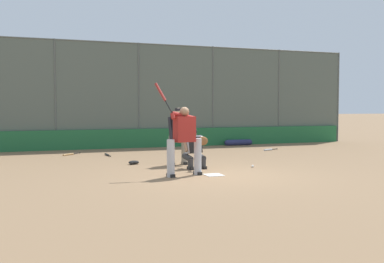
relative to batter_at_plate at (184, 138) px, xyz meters
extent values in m
plane|color=#846647|center=(-0.74, 0.15, -0.94)|extent=(160.00, 160.00, 0.00)
cube|color=white|center=(-0.74, 0.15, -0.93)|extent=(0.43, 0.43, 0.01)
cylinder|color=#515651|center=(-10.81, -8.03, 1.26)|extent=(0.08, 0.08, 4.38)
cylinder|color=#515651|center=(-7.45, -8.03, 1.26)|extent=(0.08, 0.08, 4.38)
cylinder|color=#515651|center=(-4.09, -8.03, 1.26)|extent=(0.08, 0.08, 4.38)
cylinder|color=#515651|center=(-0.74, -8.03, 1.26)|extent=(0.08, 0.08, 4.38)
cylinder|color=#515651|center=(2.62, -8.03, 1.26)|extent=(0.08, 0.08, 4.38)
cube|color=#515B51|center=(-0.74, -8.03, 1.26)|extent=(20.15, 0.01, 4.38)
cylinder|color=#515651|center=(-0.74, -8.03, 3.42)|extent=(20.15, 0.06, 0.06)
cube|color=#236638|center=(-0.74, -7.93, -0.54)|extent=(19.75, 0.18, 0.79)
cube|color=slate|center=(-4.40, -10.61, -0.88)|extent=(14.11, 3.05, 0.12)
cube|color=slate|center=(-4.40, -9.51, -0.72)|extent=(14.11, 0.55, 0.44)
cube|color=#B7BABC|center=(-4.40, -9.51, -0.46)|extent=(14.11, 0.24, 0.08)
cube|color=slate|center=(-4.40, -10.06, -0.56)|extent=(14.11, 0.55, 0.76)
cube|color=#B7BABC|center=(-4.40, -10.06, -0.14)|extent=(14.11, 0.24, 0.08)
cube|color=slate|center=(-4.40, -10.61, -0.40)|extent=(14.11, 0.55, 1.08)
cube|color=#B7BABC|center=(-4.40, -10.61, 0.18)|extent=(14.11, 0.24, 0.08)
cube|color=slate|center=(-4.40, -11.16, -0.24)|extent=(14.11, 0.55, 1.40)
cube|color=#B7BABC|center=(-4.40, -11.16, 0.50)|extent=(14.11, 0.24, 0.08)
cube|color=slate|center=(-4.40, -11.71, -0.08)|extent=(14.11, 0.55, 1.72)
cube|color=#B7BABC|center=(-4.40, -11.71, 0.82)|extent=(14.11, 0.24, 0.08)
cylinder|color=#B7B7BC|center=(-0.39, -0.07, -0.48)|extent=(0.19, 0.19, 0.92)
cube|color=black|center=(-0.39, -0.07, -0.90)|extent=(0.16, 0.30, 0.08)
cylinder|color=#B7B7BC|center=(0.37, 0.07, -0.48)|extent=(0.19, 0.19, 0.92)
cube|color=black|center=(0.37, 0.07, -0.90)|extent=(0.16, 0.30, 0.08)
cube|color=maroon|center=(-0.01, 0.00, 0.23)|extent=(0.54, 0.37, 0.63)
sphere|color=#936B4C|center=(-0.01, 0.00, 0.66)|extent=(0.23, 0.23, 0.23)
cylinder|color=maroon|center=(0.00, -0.02, 0.55)|extent=(0.64, 0.17, 0.24)
cylinder|color=maroon|center=(0.30, 0.03, 0.55)|extent=(0.15, 0.18, 0.17)
sphere|color=black|center=(0.30, 0.01, 0.62)|extent=(0.04, 0.04, 0.04)
cylinder|color=black|center=(0.37, -0.06, 0.77)|extent=(0.17, 0.18, 0.32)
cylinder|color=maroon|center=(0.53, -0.23, 1.14)|extent=(0.28, 0.28, 0.46)
cylinder|color=#333333|center=(-0.91, -1.02, -0.79)|extent=(0.15, 0.15, 0.29)
cylinder|color=#333333|center=(-0.89, -1.21, -0.62)|extent=(0.21, 0.46, 0.23)
cube|color=black|center=(-0.91, -1.02, -0.90)|extent=(0.12, 0.27, 0.08)
cylinder|color=#333333|center=(-0.52, -0.98, -0.79)|extent=(0.15, 0.15, 0.29)
cylinder|color=#333333|center=(-0.51, -1.17, -0.62)|extent=(0.21, 0.46, 0.23)
cube|color=black|center=(-0.52, -0.98, -0.90)|extent=(0.12, 0.27, 0.08)
cube|color=#B7B7BC|center=(-0.69, -1.23, -0.27)|extent=(0.45, 0.38, 0.53)
cube|color=black|center=(-0.71, -1.09, -0.27)|extent=(0.39, 0.17, 0.44)
sphere|color=#936B4C|center=(-0.69, -1.23, 0.06)|extent=(0.19, 0.19, 0.19)
sphere|color=black|center=(-0.69, -1.23, 0.09)|extent=(0.22, 0.22, 0.22)
cylinder|color=#B7B7BC|center=(-0.88, -1.02, -0.11)|extent=(0.23, 0.52, 0.15)
ellipsoid|color=brown|center=(-0.80, -0.78, -0.14)|extent=(0.31, 0.13, 0.24)
cylinder|color=#936B4C|center=(-0.44, -1.21, -0.25)|extent=(0.12, 0.30, 0.42)
cylinder|color=gray|center=(-0.73, -2.10, -0.51)|extent=(0.18, 0.18, 0.86)
cube|color=black|center=(-0.73, -2.10, -0.90)|extent=(0.12, 0.28, 0.08)
cylinder|color=gray|center=(-0.33, -2.10, -0.51)|extent=(0.18, 0.18, 0.86)
cube|color=black|center=(-0.33, -2.10, -0.90)|extent=(0.12, 0.28, 0.08)
cube|color=black|center=(-0.53, -2.04, 0.23)|extent=(0.47, 0.42, 0.66)
sphere|color=tan|center=(-0.53, -2.04, 0.64)|extent=(0.21, 0.21, 0.21)
cylinder|color=black|center=(-0.53, -2.04, 0.70)|extent=(0.23, 0.23, 0.08)
cylinder|color=black|center=(-0.80, -1.98, 0.03)|extent=(0.14, 0.24, 0.91)
cylinder|color=black|center=(-0.26, -1.97, 0.03)|extent=(0.15, 0.25, 0.91)
sphere|color=black|center=(-5.70, -5.19, -0.90)|extent=(0.04, 0.04, 0.04)
cylinder|color=black|center=(-5.55, -5.13, -0.90)|extent=(0.32, 0.15, 0.03)
cylinder|color=#B7BCC1|center=(-5.18, -4.98, -0.90)|extent=(0.45, 0.23, 0.07)
sphere|color=black|center=(1.03, -4.77, -0.90)|extent=(0.04, 0.04, 0.04)
cylinder|color=black|center=(1.04, -4.94, -0.90)|extent=(0.04, 0.34, 0.03)
cylinder|color=#28282D|center=(1.06, -5.33, -0.90)|extent=(0.09, 0.47, 0.07)
sphere|color=black|center=(1.88, -6.29, -0.90)|extent=(0.04, 0.04, 0.04)
cylinder|color=black|center=(2.02, -6.16, -0.90)|extent=(0.28, 0.28, 0.03)
cylinder|color=tan|center=(2.33, -5.86, -0.90)|extent=(0.41, 0.40, 0.07)
ellipsoid|color=black|center=(0.69, -2.62, -0.88)|extent=(0.32, 0.20, 0.11)
ellipsoid|color=black|center=(0.78, -2.52, -0.88)|extent=(0.11, 0.09, 0.09)
sphere|color=white|center=(-2.32, -0.80, -0.90)|extent=(0.07, 0.07, 0.07)
cylinder|color=navy|center=(-5.14, -7.56, -0.81)|extent=(1.10, 0.26, 0.26)
sphere|color=navy|center=(-5.69, -7.56, -0.81)|extent=(0.25, 0.25, 0.25)
sphere|color=navy|center=(-4.59, -7.56, -0.81)|extent=(0.25, 0.25, 0.25)
camera|label=1|loc=(3.57, 10.47, 0.78)|focal=42.00mm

